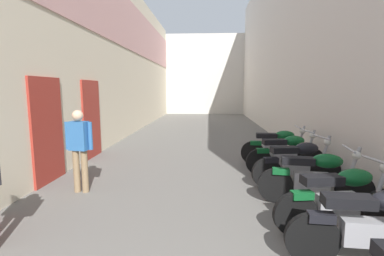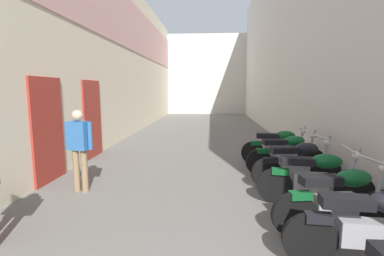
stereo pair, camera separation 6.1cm
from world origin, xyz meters
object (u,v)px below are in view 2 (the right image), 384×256
motorcycle_fifth (315,177)px  motorcycle_eighth (278,146)px  motorcycle_fourth (340,198)px  pedestrian_further_down (79,145)px  motorcycle_sixth (298,162)px  motorcycle_third (373,226)px  motorcycle_seventh (286,153)px

motorcycle_fifth → motorcycle_eighth: size_ratio=0.99×
motorcycle_eighth → motorcycle_fourth: bearing=-90.0°
motorcycle_fourth → pedestrian_further_down: pedestrian_further_down is taller
motorcycle_sixth → pedestrian_further_down: (-4.21, -0.56, 0.42)m
motorcycle_third → motorcycle_fourth: (-0.00, 0.77, 0.00)m
motorcycle_fourth → pedestrian_further_down: (-4.21, 1.29, 0.42)m
motorcycle_third → motorcycle_sixth: same height
motorcycle_third → motorcycle_sixth: 2.62m
motorcycle_sixth → motorcycle_seventh: (0.00, 0.83, 0.00)m
motorcycle_fifth → motorcycle_seventh: (0.00, 1.76, 0.00)m
pedestrian_further_down → motorcycle_fifth: bearing=-5.1°
motorcycle_seventh → pedestrian_further_down: (-4.21, -1.39, 0.42)m
motorcycle_third → motorcycle_seventh: same height
motorcycle_seventh → pedestrian_further_down: 4.45m
pedestrian_further_down → motorcycle_third: bearing=-26.1°
motorcycle_third → motorcycle_fifth: (-0.00, 1.69, 0.00)m
motorcycle_eighth → motorcycle_third: bearing=-90.0°
motorcycle_seventh → motorcycle_sixth: bearing=-90.0°
motorcycle_seventh → motorcycle_fifth: bearing=-90.0°
motorcycle_sixth → motorcycle_seventh: bearing=90.0°
motorcycle_fifth → pedestrian_further_down: bearing=174.9°
motorcycle_fifth → pedestrian_further_down: 4.25m
motorcycle_third → motorcycle_eighth: size_ratio=1.00×
motorcycle_eighth → motorcycle_seventh: bearing=-90.0°
motorcycle_fourth → motorcycle_eighth: size_ratio=1.00×
pedestrian_further_down → motorcycle_fourth: bearing=-17.1°
motorcycle_fourth → motorcycle_sixth: bearing=90.0°
motorcycle_fourth → motorcycle_fifth: 0.92m
motorcycle_sixth → motorcycle_seventh: same height
motorcycle_fourth → motorcycle_seventh: same height
motorcycle_seventh → motorcycle_eighth: (0.00, 0.81, 0.00)m
motorcycle_fourth → motorcycle_eighth: 3.49m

